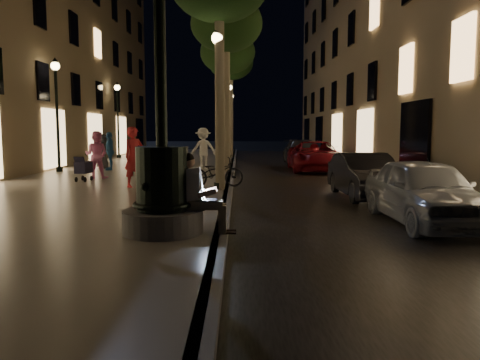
{
  "coord_description": "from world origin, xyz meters",
  "views": [
    {
      "loc": [
        0.32,
        -6.01,
        1.98
      ],
      "look_at": [
        0.34,
        3.0,
        1.02
      ],
      "focal_mm": 35.0,
      "sensor_mm": 36.0,
      "label": 1
    }
  ],
  "objects_px": {
    "tree_second": "(226,25)",
    "car_rear": "(303,152)",
    "lamp_curb_a": "(218,87)",
    "pedestrian_white": "(203,149)",
    "tree_far": "(231,63)",
    "bicycle": "(216,172)",
    "lamp_curb_b": "(226,103)",
    "lamp_left_c": "(118,110)",
    "seated_man_laptop": "(198,191)",
    "car_front": "(425,191)",
    "stroller": "(83,168)",
    "fountain_lamppost": "(162,175)",
    "lamp_curb_d": "(231,114)",
    "pedestrian_dark": "(103,151)",
    "tree_third": "(228,53)",
    "lamp_left_b": "(57,100)",
    "car_third": "(316,156)",
    "pedestrian_red": "(134,157)",
    "car_second": "(365,176)",
    "pedestrian_blue": "(110,151)",
    "lamp_curb_c": "(229,110)",
    "pedestrian_pink": "(96,155)"
  },
  "relations": [
    {
      "from": "tree_second",
      "to": "car_rear",
      "type": "distance_m",
      "value": 9.92
    },
    {
      "from": "lamp_curb_a",
      "to": "pedestrian_white",
      "type": "height_order",
      "value": "lamp_curb_a"
    },
    {
      "from": "tree_far",
      "to": "bicycle",
      "type": "xyz_separation_m",
      "value": [
        -0.18,
        -17.54,
        -5.77
      ]
    },
    {
      "from": "lamp_curb_b",
      "to": "tree_second",
      "type": "bearing_deg",
      "value": -87.14
    },
    {
      "from": "lamp_left_c",
      "to": "car_rear",
      "type": "distance_m",
      "value": 12.05
    },
    {
      "from": "seated_man_laptop",
      "to": "car_front",
      "type": "distance_m",
      "value": 4.96
    },
    {
      "from": "tree_far",
      "to": "car_front",
      "type": "xyz_separation_m",
      "value": [
        4.47,
        -22.24,
        -5.73
      ]
    },
    {
      "from": "car_rear",
      "to": "tree_second",
      "type": "bearing_deg",
      "value": -121.08
    },
    {
      "from": "seated_man_laptop",
      "to": "lamp_left_c",
      "type": "xyz_separation_m",
      "value": [
        -7.01,
        22.0,
        2.31
      ]
    },
    {
      "from": "stroller",
      "to": "fountain_lamppost",
      "type": "bearing_deg",
      "value": -57.83
    },
    {
      "from": "lamp_curb_d",
      "to": "pedestrian_dark",
      "type": "relative_size",
      "value": 3.03
    },
    {
      "from": "tree_second",
      "to": "tree_third",
      "type": "xyz_separation_m",
      "value": [
        -0.1,
        6.0,
        -0.2
      ]
    },
    {
      "from": "tree_third",
      "to": "lamp_left_b",
      "type": "relative_size",
      "value": 1.5
    },
    {
      "from": "car_third",
      "to": "pedestrian_red",
      "type": "distance_m",
      "value": 10.51
    },
    {
      "from": "fountain_lamppost",
      "to": "stroller",
      "type": "xyz_separation_m",
      "value": [
        -4.08,
        8.16,
        -0.53
      ]
    },
    {
      "from": "car_second",
      "to": "pedestrian_red",
      "type": "xyz_separation_m",
      "value": [
        -6.95,
        1.03,
        0.49
      ]
    },
    {
      "from": "pedestrian_white",
      "to": "lamp_left_b",
      "type": "bearing_deg",
      "value": -7.24
    },
    {
      "from": "lamp_left_c",
      "to": "pedestrian_dark",
      "type": "xyz_separation_m",
      "value": [
        1.41,
        -8.38,
        -2.24
      ]
    },
    {
      "from": "stroller",
      "to": "car_front",
      "type": "xyz_separation_m",
      "value": [
        9.33,
        -6.4,
        0.02
      ]
    },
    {
      "from": "stroller",
      "to": "pedestrian_blue",
      "type": "relative_size",
      "value": 0.57
    },
    {
      "from": "bicycle",
      "to": "seated_man_laptop",
      "type": "bearing_deg",
      "value": 163.02
    },
    {
      "from": "lamp_curb_c",
      "to": "car_second",
      "type": "xyz_separation_m",
      "value": [
        4.3,
        -16.48,
        -2.58
      ]
    },
    {
      "from": "car_front",
      "to": "car_third",
      "type": "height_order",
      "value": "car_third"
    },
    {
      "from": "fountain_lamppost",
      "to": "tree_far",
      "type": "height_order",
      "value": "tree_far"
    },
    {
      "from": "fountain_lamppost",
      "to": "lamp_left_c",
      "type": "height_order",
      "value": "fountain_lamppost"
    },
    {
      "from": "seated_man_laptop",
      "to": "lamp_left_b",
      "type": "height_order",
      "value": "lamp_left_b"
    },
    {
      "from": "tree_far",
      "to": "lamp_left_b",
      "type": "xyz_separation_m",
      "value": [
        -7.18,
        -12.0,
        -3.2
      ]
    },
    {
      "from": "fountain_lamppost",
      "to": "car_front",
      "type": "relative_size",
      "value": 1.27
    },
    {
      "from": "lamp_curb_b",
      "to": "car_front",
      "type": "distance_m",
      "value": 13.3
    },
    {
      "from": "lamp_left_b",
      "to": "pedestrian_red",
      "type": "distance_m",
      "value": 7.34
    },
    {
      "from": "pedestrian_blue",
      "to": "pedestrian_white",
      "type": "bearing_deg",
      "value": 81.32
    },
    {
      "from": "pedestrian_red",
      "to": "pedestrian_pink",
      "type": "height_order",
      "value": "pedestrian_red"
    },
    {
      "from": "tree_third",
      "to": "pedestrian_pink",
      "type": "height_order",
      "value": "tree_third"
    },
    {
      "from": "lamp_curb_a",
      "to": "lamp_curb_d",
      "type": "height_order",
      "value": "same"
    },
    {
      "from": "pedestrian_pink",
      "to": "pedestrian_blue",
      "type": "height_order",
      "value": "pedestrian_pink"
    },
    {
      "from": "tree_far",
      "to": "lamp_curb_d",
      "type": "bearing_deg",
      "value": 90.76
    },
    {
      "from": "fountain_lamppost",
      "to": "tree_far",
      "type": "xyz_separation_m",
      "value": [
        0.78,
        24.0,
        5.22
      ]
    },
    {
      "from": "bicycle",
      "to": "tree_second",
      "type": "bearing_deg",
      "value": -19.17
    },
    {
      "from": "tree_third",
      "to": "car_second",
      "type": "relative_size",
      "value": 1.81
    },
    {
      "from": "lamp_left_b",
      "to": "pedestrian_dark",
      "type": "distance_m",
      "value": 3.1
    },
    {
      "from": "stroller",
      "to": "pedestrian_dark",
      "type": "relative_size",
      "value": 0.6
    },
    {
      "from": "lamp_left_c",
      "to": "tree_second",
      "type": "bearing_deg",
      "value": -54.25
    },
    {
      "from": "pedestrian_pink",
      "to": "lamp_left_b",
      "type": "bearing_deg",
      "value": -46.14
    },
    {
      "from": "lamp_left_b",
      "to": "pedestrian_blue",
      "type": "distance_m",
      "value": 3.04
    },
    {
      "from": "tree_second",
      "to": "pedestrian_red",
      "type": "bearing_deg",
      "value": -116.78
    },
    {
      "from": "pedestrian_red",
      "to": "lamp_left_b",
      "type": "bearing_deg",
      "value": 83.72
    },
    {
      "from": "seated_man_laptop",
      "to": "tree_third",
      "type": "bearing_deg",
      "value": 89.72
    },
    {
      "from": "tree_third",
      "to": "tree_far",
      "type": "relative_size",
      "value": 0.96
    },
    {
      "from": "pedestrian_white",
      "to": "pedestrian_blue",
      "type": "relative_size",
      "value": 1.1
    },
    {
      "from": "lamp_left_c",
      "to": "pedestrian_pink",
      "type": "bearing_deg",
      "value": -79.03
    }
  ]
}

